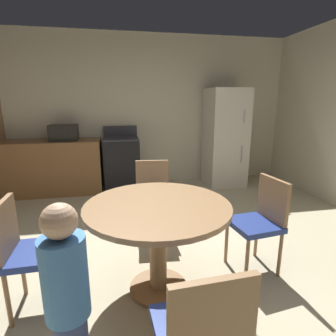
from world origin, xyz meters
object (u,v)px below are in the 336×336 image
Objects in this scene: oven_range at (122,163)px; chair_south at (202,334)px; dining_table at (158,223)px; chair_east at (261,218)px; person_child at (68,300)px; microwave at (64,133)px; chair_west at (26,248)px; refrigerator at (225,138)px; chair_north at (153,194)px.

oven_range reaches higher than chair_south.
dining_table is 0.98m from chair_east.
microwave is at bearing 47.22° from person_child.
microwave is 3.96m from chair_south.
dining_table is at bearing -0.00° from chair_west.
refrigerator is at bearing -1.62° from oven_range.
dining_table is 0.98m from chair_north.
oven_range is at bearing 32.15° from person_child.
oven_range reaches higher than person_child.
person_child is (-0.62, 0.24, 0.08)m from chair_south.
person_child is (-1.53, -0.85, 0.08)m from chair_east.
refrigerator is 2.02× the size of chair_north.
refrigerator is 4.11m from person_child.
chair_north and chair_east have the same top height.
chair_east is (1.19, -2.64, 0.03)m from oven_range.
microwave is 3.42m from chair_east.
dining_table is (-1.67, -2.71, -0.28)m from refrigerator.
chair_west is (0.18, -2.79, -0.53)m from microwave.
microwave is 3.02m from dining_table.
chair_east is at bearing -23.12° from person_child.
chair_east is at bearing 2.92° from chair_west.
microwave is (-0.92, -0.00, 0.56)m from oven_range.
dining_table is (0.23, -2.76, 0.13)m from oven_range.
chair_west reaches higher than dining_table.
chair_south is at bearing -72.11° from microwave.
oven_range reaches higher than chair_north.
refrigerator is at bearing 4.68° from person_child.
oven_range is 1.26× the size of chair_west.
chair_north is at bearing 84.82° from dining_table.
refrigerator is 4.00× the size of microwave.
chair_east is (-0.71, -2.59, -0.38)m from refrigerator.
oven_range is 1.26× the size of chair_south.
chair_south is at bearing -85.72° from oven_range.
refrigerator reaches higher than person_child.
microwave reaches higher than chair_south.
microwave is 0.51× the size of chair_west.
chair_north is 1.00× the size of chair_east.
chair_south is (1.20, -3.73, -0.53)m from microwave.
oven_range is 1.26× the size of chair_east.
chair_south is 1.00× the size of chair_north.
microwave reaches higher than chair_west.
chair_south is at bearing -113.71° from refrigerator.
chair_south is at bearing -86.78° from dining_table.
refrigerator is 2.83m from microwave.
refrigerator is 3.20m from dining_table.
oven_range is 1.94m from refrigerator.
dining_table is at bearing 0.00° from chair_south.
chair_east is (2.11, -2.64, -0.53)m from microwave.
person_child is at bearing 65.51° from chair_south.
chair_south is at bearing -44.13° from chair_west.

